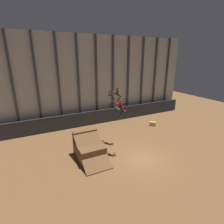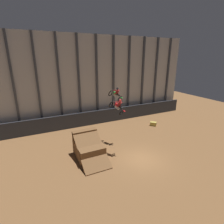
{
  "view_description": "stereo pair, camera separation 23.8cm",
  "coord_description": "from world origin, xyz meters",
  "px_view_note": "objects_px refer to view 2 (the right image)",
  "views": [
    {
      "loc": [
        -9.73,
        -12.38,
        9.95
      ],
      "look_at": [
        -0.69,
        5.64,
        3.5
      ],
      "focal_mm": 28.0,
      "sensor_mm": 36.0,
      "label": 1
    },
    {
      "loc": [
        -9.52,
        -12.48,
        9.95
      ],
      "look_at": [
        -0.69,
        5.64,
        3.5
      ],
      "focal_mm": 28.0,
      "sensor_mm": 36.0,
      "label": 2
    }
  ],
  "objects_px": {
    "dirt_ramp": "(89,148)",
    "rider_bike_left_air": "(118,106)",
    "rider_bike_right_air": "(116,94)",
    "hay_bale_trackside": "(153,124)"
  },
  "relations": [
    {
      "from": "dirt_ramp",
      "to": "hay_bale_trackside",
      "type": "relative_size",
      "value": 4.2
    },
    {
      "from": "rider_bike_left_air",
      "to": "rider_bike_right_air",
      "type": "xyz_separation_m",
      "value": [
        1.01,
        2.35,
        0.68
      ]
    },
    {
      "from": "rider_bike_left_air",
      "to": "dirt_ramp",
      "type": "bearing_deg",
      "value": 139.44
    },
    {
      "from": "rider_bike_right_air",
      "to": "rider_bike_left_air",
      "type": "bearing_deg",
      "value": -140.56
    },
    {
      "from": "dirt_ramp",
      "to": "hay_bale_trackside",
      "type": "xyz_separation_m",
      "value": [
        11.44,
        3.79,
        -0.62
      ]
    },
    {
      "from": "dirt_ramp",
      "to": "rider_bike_left_air",
      "type": "relative_size",
      "value": 2.46
    },
    {
      "from": "rider_bike_right_air",
      "to": "hay_bale_trackside",
      "type": "xyz_separation_m",
      "value": [
        7.34,
        1.91,
        -5.54
      ]
    },
    {
      "from": "rider_bike_left_air",
      "to": "rider_bike_right_air",
      "type": "height_order",
      "value": "rider_bike_right_air"
    },
    {
      "from": "dirt_ramp",
      "to": "rider_bike_right_air",
      "type": "bearing_deg",
      "value": 24.63
    },
    {
      "from": "rider_bike_left_air",
      "to": "hay_bale_trackside",
      "type": "distance_m",
      "value": 10.56
    }
  ]
}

